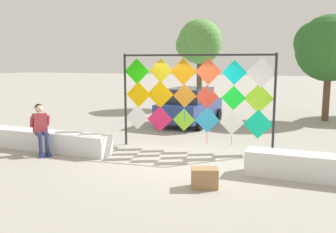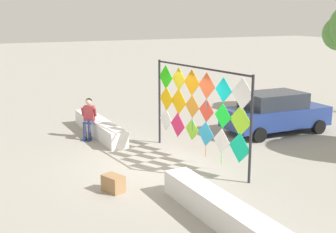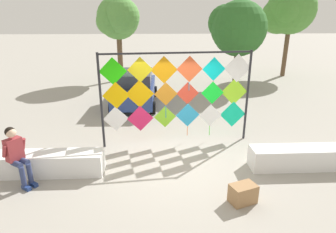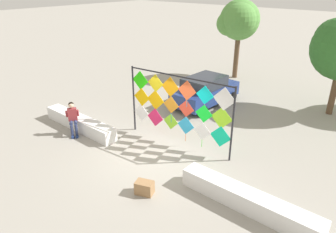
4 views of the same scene
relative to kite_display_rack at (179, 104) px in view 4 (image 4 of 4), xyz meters
name	(u,v)px [view 4 (image 4 of 4)]	position (x,y,z in m)	size (l,w,h in m)	color
ground	(153,156)	(-0.10, -1.34, -1.67)	(120.00, 120.00, 0.00)	#9E998E
plaza_ledge_left	(80,123)	(-4.01, -1.70, -1.39)	(4.12, 0.59, 0.55)	white
plaza_ledge_right	(248,200)	(3.82, -1.70, -1.39)	(4.12, 0.59, 0.55)	white
kite_display_rack	(179,104)	(0.00, 0.00, 0.00)	(4.41, 0.50, 2.78)	#232328
seated_vendor	(73,116)	(-3.76, -2.16, -0.86)	(0.68, 0.64, 1.40)	navy
parked_car	(205,91)	(-1.50, 4.08, -0.92)	(1.94, 3.87, 1.48)	navy
cardboard_box_large	(144,188)	(1.15, -3.07, -1.47)	(0.53, 0.35, 0.41)	#9E754C
tree_far_right	(238,21)	(-2.63, 9.05, 1.89)	(2.47, 2.74, 4.82)	brown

